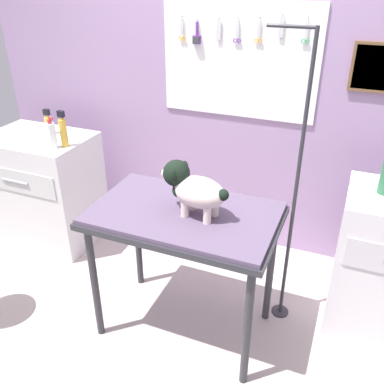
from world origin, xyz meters
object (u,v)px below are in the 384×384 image
grooming_arm (293,202)px  grooming_table (184,224)px  detangler_spray (48,123)px  counter_left (46,188)px  dog (193,188)px

grooming_arm → grooming_table: bearing=-147.5°
grooming_table → detangler_spray: (-1.39, 0.62, 0.21)m
grooming_arm → counter_left: 2.03m
dog → counter_left: (-1.51, 0.53, -0.56)m
grooming_arm → counter_left: (-1.98, 0.18, -0.39)m
grooming_arm → detangler_spray: 1.95m
dog → detangler_spray: 1.58m
grooming_table → detangler_spray: 1.54m
dog → detangler_spray: (-1.45, 0.62, -0.03)m
counter_left → detangler_spray: bearing=58.4°
counter_left → grooming_table: bearing=-19.8°
detangler_spray → grooming_arm: bearing=-8.2°
grooming_arm → dog: grooming_arm is taller
grooming_table → counter_left: counter_left is taller
grooming_table → detangler_spray: detangler_spray is taller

